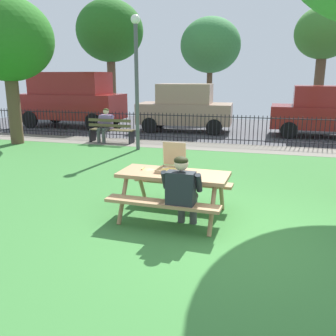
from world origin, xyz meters
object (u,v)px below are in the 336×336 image
object	(u,v)px
far_tree_left	(110,32)
far_tree_midleft	(210,45)
picnic_table_foreground	(173,183)
tree_midground_left	(7,40)
lamp_post_walkway	(136,70)
parked_car_left	(185,107)
far_tree_center	(324,35)
park_bench_left	(111,131)
pizza_slice_on_table	(147,169)
adult_at_table	(182,190)
parked_car_far_left	(71,98)
parked_car_center	(331,111)
person_on_park_bench	(105,124)
pizza_box_open	(172,165)

from	to	relation	value
far_tree_left	far_tree_midleft	bearing A→B (deg)	0.00
picnic_table_foreground	tree_midground_left	xyz separation A→B (m)	(-7.01, 5.17, 2.84)
lamp_post_walkway	parked_car_left	size ratio (longest dim) A/B	1.02
far_tree_center	lamp_post_walkway	bearing A→B (deg)	-121.80
park_bench_left	far_tree_left	xyz separation A→B (m)	(-4.13, 9.51, 4.42)
pizza_slice_on_table	lamp_post_walkway	xyz separation A→B (m)	(-2.05, 5.16, 1.71)
tree_midground_left	far_tree_center	xyz separation A→B (m)	(10.96, 10.53, 0.91)
pizza_slice_on_table	far_tree_center	distance (m)	16.62
parked_car_left	far_tree_center	xyz separation A→B (m)	(5.90, 6.22, 3.34)
picnic_table_foreground	adult_at_table	bearing A→B (deg)	-62.16
parked_car_far_left	parked_car_center	distance (m)	11.01
park_bench_left	parked_car_left	size ratio (longest dim) A/B	0.40
pizza_slice_on_table	person_on_park_bench	bearing A→B (deg)	120.56
lamp_post_walkway	parked_car_center	distance (m)	7.70
parked_car_center	far_tree_center	xyz separation A→B (m)	(0.21, 6.22, 3.35)
adult_at_table	parked_car_left	size ratio (longest dim) A/B	0.30
parked_car_center	far_tree_midleft	xyz separation A→B (m)	(-5.66, 6.22, 2.93)
adult_at_table	far_tree_left	distance (m)	18.68
parked_car_far_left	park_bench_left	bearing A→B (deg)	-44.00
park_bench_left	parked_car_left	bearing A→B (deg)	59.62
adult_at_table	far_tree_midleft	bearing A→B (deg)	97.74
parked_car_far_left	parked_car_center	bearing A→B (deg)	0.01
park_bench_left	parked_car_center	xyz separation A→B (m)	(7.61, 3.28, 0.59)
far_tree_center	pizza_box_open	bearing A→B (deg)	-104.44
far_tree_center	far_tree_midleft	bearing A→B (deg)	180.00
picnic_table_foreground	lamp_post_walkway	size ratio (longest dim) A/B	0.46
picnic_table_foreground	lamp_post_walkway	bearing A→B (deg)	115.81
parked_car_center	far_tree_midleft	size ratio (longest dim) A/B	0.81
far_tree_left	tree_midground_left	bearing A→B (deg)	-84.58
tree_midground_left	far_tree_center	size ratio (longest dim) A/B	0.84
pizza_box_open	parked_car_center	distance (m)	10.09
park_bench_left	lamp_post_walkway	distance (m)	2.64
person_on_park_bench	tree_midground_left	distance (m)	4.15
pizza_slice_on_table	far_tree_left	xyz separation A→B (m)	(-7.52, 15.61, 4.06)
picnic_table_foreground	far_tree_midleft	size ratio (longest dim) A/B	0.34
picnic_table_foreground	parked_car_center	bearing A→B (deg)	68.53
tree_midground_left	parked_car_center	distance (m)	11.82
lamp_post_walkway	adult_at_table	bearing A→B (deg)	-64.00
far_tree_center	far_tree_left	bearing A→B (deg)	180.00
adult_at_table	park_bench_left	distance (m)	7.89
far_tree_midleft	person_on_park_bench	bearing A→B (deg)	-102.91
park_bench_left	tree_midground_left	bearing A→B (deg)	-161.93
lamp_post_walkway	parked_car_far_left	distance (m)	6.46
picnic_table_foreground	far_tree_center	world-z (taller)	far_tree_center
pizza_slice_on_table	parked_car_left	world-z (taller)	parked_car_left
adult_at_table	parked_car_far_left	size ratio (longest dim) A/B	0.25
pizza_slice_on_table	parked_car_center	size ratio (longest dim) A/B	0.05
pizza_box_open	picnic_table_foreground	bearing A→B (deg)	-62.08
person_on_park_bench	parked_car_center	world-z (taller)	parked_car_center
pizza_slice_on_table	adult_at_table	world-z (taller)	adult_at_table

